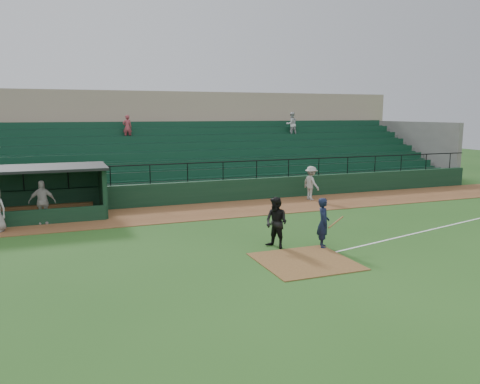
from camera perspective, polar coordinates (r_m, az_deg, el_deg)
name	(u,v)px	position (r m, az deg, el deg)	size (l,w,h in m)	color
ground	(291,253)	(16.80, 6.17, -7.33)	(90.00, 90.00, 0.00)	#234E19
warning_track	(219,210)	(23.98, -2.57, -2.17)	(40.00, 4.00, 0.03)	brown
home_plate_dirt	(305,261)	(15.96, 7.82, -8.23)	(3.00, 3.00, 0.03)	brown
foul_line	(445,226)	(22.37, 23.30, -3.81)	(18.00, 0.09, 0.01)	white
stadium_structure	(178,152)	(31.73, -7.46, 4.78)	(38.00, 13.08, 6.40)	black
dugout	(5,191)	(24.22, -26.31, 0.14)	(8.90, 3.20, 2.42)	black
batter_at_plate	(323,223)	(17.48, 9.96, -3.66)	(1.12, 0.78, 1.83)	black
umpire	(276,223)	(17.22, 4.38, -3.69)	(0.90, 0.70, 1.86)	black
runner	(311,183)	(26.85, 8.52, 1.07)	(1.22, 0.70, 1.89)	#A09B96
dugout_player_a	(42,202)	(22.52, -22.63, -1.13)	(1.12, 0.47, 1.92)	#AAA39F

